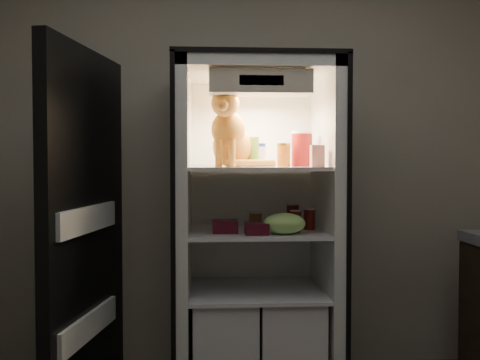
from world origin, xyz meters
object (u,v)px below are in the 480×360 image
object	(u,v)px
cream_carton	(317,156)
soda_can_a	(293,216)
parmesan_shaker	(253,152)
pepper_jar	(302,149)
soda_can_c	(296,221)
berry_box_right	(257,229)
refrigerator	(255,254)
grape_bag	(284,224)
tabby_cat	(231,136)
mayo_tub	(257,155)
berry_box_left	(225,226)
salsa_jar	(284,155)
soda_can_b	(309,219)
condiment_jar	(256,220)

from	to	relation	value
cream_carton	soda_can_a	size ratio (longest dim) A/B	0.86
parmesan_shaker	pepper_jar	bearing A→B (deg)	4.60
soda_can_c	berry_box_right	xyz separation A→B (m)	(-0.22, -0.09, -0.03)
refrigerator	grape_bag	distance (m)	0.35
tabby_cat	soda_can_a	size ratio (longest dim) A/B	3.37
soda_can_c	grape_bag	xyz separation A→B (m)	(-0.07, -0.09, -0.00)
refrigerator	mayo_tub	bearing A→B (deg)	65.72
cream_carton	berry_box_right	bearing A→B (deg)	179.37
pepper_jar	berry_box_left	xyz separation A→B (m)	(-0.44, -0.15, -0.42)
salsa_jar	pepper_jar	size ratio (longest dim) A/B	0.65
cream_carton	tabby_cat	bearing A→B (deg)	157.63
soda_can_a	soda_can_b	size ratio (longest dim) A/B	1.15
pepper_jar	soda_can_b	size ratio (longest dim) A/B	1.73
tabby_cat	soda_can_a	world-z (taller)	tabby_cat
soda_can_c	soda_can_a	bearing A→B (deg)	84.94
grape_bag	pepper_jar	bearing A→B (deg)	60.33
parmesan_shaker	berry_box_right	size ratio (longest dim) A/B	1.36
tabby_cat	soda_can_c	world-z (taller)	tabby_cat
mayo_tub	pepper_jar	world-z (taller)	pepper_jar
condiment_jar	tabby_cat	bearing A→B (deg)	-163.51
tabby_cat	condiment_jar	size ratio (longest dim) A/B	4.43
pepper_jar	condiment_jar	distance (m)	0.48
grape_bag	soda_can_c	bearing A→B (deg)	50.38
salsa_jar	soda_can_b	bearing A→B (deg)	2.20
parmesan_shaker	berry_box_left	distance (m)	0.45
tabby_cat	pepper_jar	distance (m)	0.41
tabby_cat	pepper_jar	size ratio (longest dim) A/B	2.23
soda_can_a	condiment_jar	distance (m)	0.24
parmesan_shaker	pepper_jar	xyz separation A→B (m)	(0.28, 0.02, 0.02)
condiment_jar	soda_can_b	bearing A→B (deg)	-7.85
cream_carton	refrigerator	bearing A→B (deg)	139.82
parmesan_shaker	salsa_jar	xyz separation A→B (m)	(0.17, -0.03, -0.02)
soda_can_b	soda_can_c	distance (m)	0.13
pepper_jar	cream_carton	world-z (taller)	pepper_jar
tabby_cat	mayo_tub	xyz separation A→B (m)	(0.16, 0.11, -0.10)
berry_box_right	refrigerator	bearing A→B (deg)	86.86
refrigerator	pepper_jar	xyz separation A→B (m)	(0.26, -0.02, 0.60)
tabby_cat	cream_carton	world-z (taller)	tabby_cat
refrigerator	berry_box_right	bearing A→B (deg)	-93.14
parmesan_shaker	salsa_jar	world-z (taller)	parmesan_shaker
parmesan_shaker	refrigerator	bearing A→B (deg)	72.28
tabby_cat	pepper_jar	world-z (taller)	tabby_cat
soda_can_b	grape_bag	xyz separation A→B (m)	(-0.17, -0.18, -0.00)
tabby_cat	grape_bag	distance (m)	0.56
mayo_tub	pepper_jar	size ratio (longest dim) A/B	0.66
soda_can_c	berry_box_right	size ratio (longest dim) A/B	0.96
soda_can_c	pepper_jar	bearing A→B (deg)	67.74
soda_can_c	grape_bag	bearing A→B (deg)	-129.62
grape_bag	soda_can_b	bearing A→B (deg)	47.43
cream_carton	soda_can_c	xyz separation A→B (m)	(-0.10, 0.09, -0.35)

